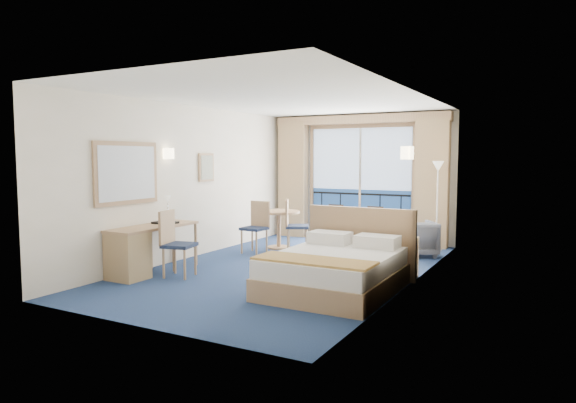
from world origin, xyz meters
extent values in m
plane|color=navy|center=(0.00, 0.00, 0.00)|extent=(6.50, 6.50, 0.00)
cube|color=silver|center=(0.00, 3.26, 1.35)|extent=(4.00, 0.02, 2.70)
cube|color=silver|center=(0.00, -3.26, 1.35)|extent=(4.00, 0.02, 2.70)
cube|color=silver|center=(-2.01, 0.00, 1.35)|extent=(0.02, 6.50, 2.70)
cube|color=silver|center=(2.01, 0.00, 1.35)|extent=(0.02, 6.50, 2.70)
cube|color=white|center=(0.00, 0.00, 2.71)|extent=(4.00, 6.50, 0.02)
cube|color=navy|center=(0.00, 3.22, 0.56)|extent=(2.20, 0.02, 1.08)
cube|color=#ACC2E3|center=(0.00, 3.22, 1.76)|extent=(2.20, 0.02, 1.32)
cube|color=brown|center=(0.00, 3.22, 0.10)|extent=(2.20, 0.02, 0.20)
cube|color=black|center=(0.00, 3.22, 1.00)|extent=(2.20, 0.02, 0.04)
cube|color=tan|center=(0.00, 3.21, 2.46)|extent=(2.36, 0.03, 0.12)
cube|color=tan|center=(-1.15, 3.21, 1.20)|extent=(0.06, 0.03, 2.40)
cube|color=tan|center=(1.15, 3.21, 1.20)|extent=(0.06, 0.03, 2.40)
cube|color=silver|center=(0.00, 3.21, 1.20)|extent=(0.05, 0.02, 2.40)
cube|color=#392819|center=(0.35, 3.21, 0.40)|extent=(0.35, 0.02, 0.70)
cube|color=#392819|center=(-0.55, 3.21, 0.40)|extent=(0.35, 0.02, 0.70)
cube|color=#392819|center=(-0.05, 3.21, 0.30)|extent=(0.30, 0.02, 0.45)
cube|color=black|center=(-0.90, 3.22, 0.55)|extent=(0.02, 0.01, 0.90)
cube|color=black|center=(-0.45, 3.22, 0.55)|extent=(0.03, 0.01, 0.90)
cube|color=black|center=(0.00, 3.22, 0.55)|extent=(0.03, 0.01, 0.90)
cube|color=black|center=(0.45, 3.22, 0.55)|extent=(0.03, 0.01, 0.90)
cube|color=black|center=(0.90, 3.22, 0.55)|extent=(0.02, 0.01, 0.90)
cube|color=tan|center=(-1.55, 3.07, 1.28)|extent=(0.65, 0.22, 2.55)
cube|color=tan|center=(1.55, 3.07, 1.28)|extent=(0.65, 0.22, 2.55)
cube|color=tan|center=(0.00, 3.10, 2.58)|extent=(3.80, 0.25, 0.18)
cube|color=tan|center=(-1.98, -1.50, 1.55)|extent=(0.04, 1.25, 0.95)
cube|color=#ABB3BD|center=(-1.95, -1.50, 1.55)|extent=(0.01, 1.12, 0.82)
cube|color=tan|center=(-1.98, 0.45, 1.60)|extent=(0.03, 0.42, 0.52)
cube|color=slate|center=(-1.96, 0.45, 1.60)|extent=(0.01, 0.34, 0.44)
cylinder|color=beige|center=(-1.94, -0.60, 1.85)|extent=(0.18, 0.18, 0.18)
cylinder|color=beige|center=(1.94, -0.15, 1.85)|extent=(0.18, 0.18, 0.18)
cube|color=tan|center=(1.22, -0.98, 0.14)|extent=(1.52, 1.90, 0.29)
cube|color=white|center=(1.22, -0.98, 0.40)|extent=(1.47, 1.85, 0.24)
cube|color=tan|center=(1.22, -1.60, 0.54)|extent=(1.50, 0.52, 0.03)
cube|color=white|center=(0.86, -0.30, 0.61)|extent=(0.59, 0.38, 0.17)
cube|color=white|center=(1.58, -0.30, 0.61)|extent=(0.59, 0.38, 0.17)
cube|color=tan|center=(1.22, 0.02, 0.52)|extent=(1.67, 0.06, 1.05)
cube|color=tan|center=(1.75, 0.24, 0.30)|extent=(0.46, 0.44, 0.61)
cube|color=silver|center=(1.76, 0.20, 0.65)|extent=(0.20, 0.16, 0.08)
imported|color=#434852|center=(1.51, 2.04, 0.32)|extent=(0.96, 0.97, 0.64)
cylinder|color=silver|center=(1.74, 2.73, 0.02)|extent=(0.24, 0.24, 0.03)
cylinder|color=silver|center=(1.74, 2.73, 0.81)|extent=(0.03, 0.03, 1.62)
cone|color=beige|center=(1.74, 2.73, 1.62)|extent=(0.22, 0.22, 0.19)
cube|color=tan|center=(-1.72, -1.23, 0.71)|extent=(0.54, 1.56, 0.04)
cube|color=tan|center=(-1.72, -1.77, 0.35)|extent=(0.51, 0.47, 0.69)
cylinder|color=tan|center=(-1.96, -1.04, 0.35)|extent=(0.05, 0.05, 0.69)
cylinder|color=tan|center=(-1.48, -1.04, 0.35)|extent=(0.05, 0.05, 0.69)
cylinder|color=tan|center=(-1.96, -0.50, 0.35)|extent=(0.05, 0.05, 0.69)
cylinder|color=tan|center=(-1.48, -0.50, 0.35)|extent=(0.05, 0.05, 0.69)
cube|color=#1C2641|center=(-1.17, -1.27, 0.48)|extent=(0.51, 0.51, 0.05)
cube|color=tan|center=(-1.37, -1.32, 0.74)|extent=(0.13, 0.42, 0.51)
cylinder|color=tan|center=(-0.96, -1.40, 0.23)|extent=(0.04, 0.04, 0.46)
cylinder|color=tan|center=(-1.04, -1.07, 0.23)|extent=(0.04, 0.04, 0.46)
cylinder|color=tan|center=(-1.30, -1.48, 0.23)|extent=(0.04, 0.04, 0.46)
cylinder|color=tan|center=(-1.37, -1.14, 0.23)|extent=(0.04, 0.04, 0.46)
cube|color=black|center=(-1.71, -0.97, 0.75)|extent=(0.36, 0.28, 0.03)
cylinder|color=silver|center=(-1.81, -0.79, 0.76)|extent=(0.11, 0.11, 0.02)
cylinder|color=silver|center=(-1.81, -0.79, 0.93)|extent=(0.01, 0.01, 0.36)
cone|color=beige|center=(-1.81, -0.79, 1.12)|extent=(0.10, 0.10, 0.09)
cylinder|color=tan|center=(-1.06, 1.55, 0.72)|extent=(0.82, 0.82, 0.04)
cylinder|color=tan|center=(-1.06, 1.55, 0.36)|extent=(0.08, 0.08, 0.72)
cylinder|color=tan|center=(-1.06, 1.55, 0.02)|extent=(0.45, 0.45, 0.03)
cube|color=#1C2641|center=(-0.58, 1.42, 0.47)|extent=(0.56, 0.56, 0.05)
cube|color=tan|center=(-0.76, 1.33, 0.74)|extent=(0.22, 0.40, 0.50)
cylinder|color=tan|center=(-0.35, 1.34, 0.23)|extent=(0.04, 0.04, 0.45)
cylinder|color=tan|center=(-0.50, 1.65, 0.23)|extent=(0.04, 0.04, 0.45)
cylinder|color=tan|center=(-0.66, 1.19, 0.23)|extent=(0.04, 0.04, 0.45)
cylinder|color=tan|center=(-0.81, 1.50, 0.23)|extent=(0.04, 0.04, 0.45)
cube|color=#1C2641|center=(-1.20, 0.87, 0.46)|extent=(0.43, 0.43, 0.05)
cube|color=tan|center=(-1.19, 1.06, 0.72)|extent=(0.41, 0.06, 0.49)
cylinder|color=tan|center=(-1.38, 0.71, 0.22)|extent=(0.04, 0.04, 0.44)
cylinder|color=tan|center=(-1.04, 0.69, 0.22)|extent=(0.04, 0.04, 0.44)
cylinder|color=tan|center=(-1.36, 1.04, 0.22)|extent=(0.04, 0.04, 0.44)
cylinder|color=tan|center=(-1.02, 1.02, 0.22)|extent=(0.04, 0.04, 0.44)
camera|label=1|loc=(3.89, -7.15, 1.80)|focal=32.00mm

